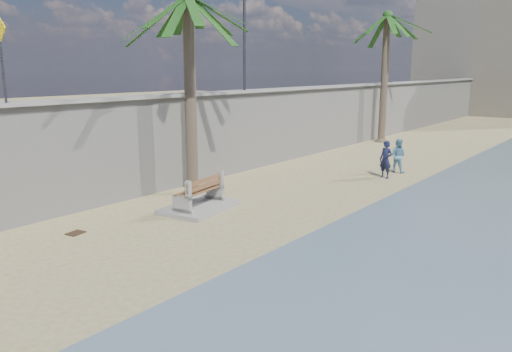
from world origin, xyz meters
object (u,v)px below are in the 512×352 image
Objects in this scene: palm_mid at (188,1)px; palm_back at (388,18)px; person_b at (398,154)px; person_a at (386,157)px; bench_far at (199,196)px.

palm_back reaches higher than palm_mid.
person_b is at bearing 61.38° from palm_mid.
palm_back is at bearing 127.95° from person_a.
bench_far is 1.51× the size of person_a.
bench_far is at bearing -83.99° from palm_back.
person_a is 1.09× the size of person_b.
palm_mid is at bearing 58.46° from person_b.
person_a is (2.76, 8.30, 0.45)m from bench_far.
person_a is (4.58, 6.81, -5.93)m from palm_mid.
bench_far is at bearing -95.86° from person_a.
person_a is at bearing 56.06° from palm_mid.
palm_back is 5.10× the size of person_b.
person_a is at bearing 90.35° from person_b.
person_a is (4.68, -9.85, -6.62)m from palm_back.
palm_back is 12.76m from person_a.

